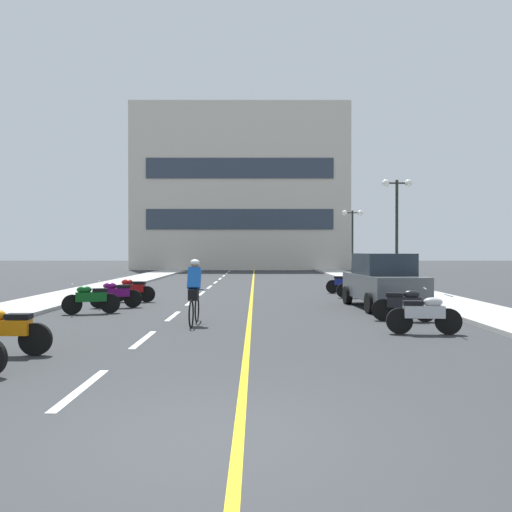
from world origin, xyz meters
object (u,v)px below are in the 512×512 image
(street_lamp_mid, at_px, (398,209))
(street_lamp_far, at_px, (354,227))
(motorcycle_1, at_px, (6,330))
(motorcycle_2, at_px, (426,314))
(motorcycle_4, at_px, (92,298))
(motorcycle_5, at_px, (117,294))
(cyclist_rider, at_px, (195,290))
(parked_car_near, at_px, (384,281))
(motorcycle_8, at_px, (347,283))
(motorcycle_7, at_px, (359,286))
(motorcycle_3, at_px, (406,304))
(motorcycle_6, at_px, (134,289))

(street_lamp_mid, height_order, street_lamp_far, street_lamp_mid)
(motorcycle_1, relative_size, motorcycle_2, 1.00)
(motorcycle_4, bearing_deg, motorcycle_5, 79.25)
(street_lamp_far, distance_m, cyclist_rider, 25.05)
(parked_car_near, bearing_deg, motorcycle_8, 92.53)
(street_lamp_far, relative_size, motorcycle_7, 2.73)
(motorcycle_1, height_order, motorcycle_2, same)
(street_lamp_far, relative_size, parked_car_near, 1.08)
(motorcycle_2, bearing_deg, parked_car_near, 86.15)
(motorcycle_1, height_order, motorcycle_5, same)
(motorcycle_2, xyz_separation_m, cyclist_rider, (-5.46, 1.55, 0.41))
(parked_car_near, bearing_deg, street_lamp_mid, 71.96)
(street_lamp_mid, height_order, motorcycle_7, street_lamp_mid)
(motorcycle_7, bearing_deg, motorcycle_2, -91.53)
(parked_car_near, xyz_separation_m, motorcycle_7, (-0.12, 3.68, -0.44))
(motorcycle_1, distance_m, motorcycle_3, 9.76)
(motorcycle_6, xyz_separation_m, motorcycle_8, (8.56, 3.76, 0.00))
(motorcycle_2, bearing_deg, cyclist_rider, 164.11)
(street_lamp_far, relative_size, motorcycle_8, 2.82)
(street_lamp_mid, distance_m, motorcycle_2, 14.25)
(motorcycle_3, xyz_separation_m, motorcycle_4, (-9.01, 1.64, 0.00))
(motorcycle_6, distance_m, cyclist_rider, 6.59)
(motorcycle_8, bearing_deg, parked_car_near, -87.47)
(street_lamp_mid, distance_m, motorcycle_1, 19.91)
(parked_car_near, relative_size, motorcycle_3, 2.56)
(motorcycle_5, bearing_deg, motorcycle_4, -100.75)
(motorcycle_1, xyz_separation_m, motorcycle_4, (-0.40, 6.24, 0.00))
(street_lamp_mid, xyz_separation_m, parked_car_near, (-2.64, -8.11, -3.04))
(motorcycle_7, relative_size, cyclist_rider, 0.96)
(parked_car_near, xyz_separation_m, motorcycle_6, (-8.82, 2.03, -0.44))
(motorcycle_7, bearing_deg, motorcycle_8, 93.67)
(motorcycle_2, bearing_deg, street_lamp_far, 83.22)
(motorcycle_5, relative_size, motorcycle_8, 1.03)
(motorcycle_2, height_order, motorcycle_5, same)
(street_lamp_mid, bearing_deg, motorcycle_5, -145.19)
(street_lamp_mid, relative_size, motorcycle_8, 3.19)
(parked_car_near, relative_size, motorcycle_2, 2.53)
(motorcycle_3, xyz_separation_m, motorcycle_8, (-0.05, 9.00, 0.00))
(motorcycle_8, bearing_deg, cyclist_rider, -120.04)
(motorcycle_5, height_order, motorcycle_6, same)
(parked_car_near, bearing_deg, motorcycle_1, -138.50)
(motorcycle_1, bearing_deg, motorcycle_8, 57.81)
(motorcycle_1, bearing_deg, motorcycle_2, 15.98)
(parked_car_near, relative_size, motorcycle_4, 2.61)
(parked_car_near, distance_m, motorcycle_4, 9.36)
(parked_car_near, height_order, motorcycle_7, parked_car_near)
(motorcycle_2, xyz_separation_m, motorcycle_4, (-8.86, 3.82, 0.00))
(motorcycle_6, relative_size, motorcycle_7, 1.00)
(motorcycle_2, height_order, motorcycle_6, same)
(street_lamp_far, xyz_separation_m, motorcycle_6, (-11.43, -17.58, -3.09))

